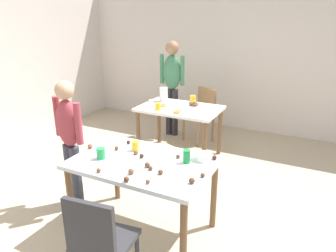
# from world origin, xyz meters

# --- Properties ---
(ground_plane) EXTENTS (6.40, 6.40, 0.00)m
(ground_plane) POSITION_xyz_m (0.00, 0.00, 0.00)
(ground_plane) COLOR tan
(wall_back) EXTENTS (6.40, 0.10, 2.60)m
(wall_back) POSITION_xyz_m (0.00, 3.20, 1.30)
(wall_back) COLOR silver
(wall_back) RESTS_ON ground_plane
(dining_table_near) EXTENTS (1.27, 0.84, 0.75)m
(dining_table_near) POSITION_xyz_m (-0.11, -0.20, 0.66)
(dining_table_near) COLOR silver
(dining_table_near) RESTS_ON ground_plane
(dining_table_far) EXTENTS (1.14, 0.76, 0.75)m
(dining_table_far) POSITION_xyz_m (-0.55, 1.55, 0.64)
(dining_table_far) COLOR white
(dining_table_far) RESTS_ON ground_plane
(chair_near_table) EXTENTS (0.44, 0.44, 0.87)m
(chair_near_table) POSITION_xyz_m (0.00, -0.99, 0.50)
(chair_near_table) COLOR #2D2D33
(chair_near_table) RESTS_ON ground_plane
(chair_far_table) EXTENTS (0.53, 0.53, 0.87)m
(chair_far_table) POSITION_xyz_m (-0.48, 2.29, 0.50)
(chair_far_table) COLOR olive
(chair_far_table) RESTS_ON ground_plane
(person_girl_near) EXTENTS (0.45, 0.27, 1.40)m
(person_girl_near) POSITION_xyz_m (-1.03, -0.15, 0.83)
(person_girl_near) COLOR #383D4C
(person_girl_near) RESTS_ON ground_plane
(person_adult_far) EXTENTS (0.45, 0.22, 1.60)m
(person_adult_far) POSITION_xyz_m (-1.04, 2.30, 0.97)
(person_adult_far) COLOR #28282D
(person_adult_far) RESTS_ON ground_plane
(mixing_bowl) EXTENTS (0.16, 0.16, 0.06)m
(mixing_bowl) POSITION_xyz_m (0.36, 0.07, 0.78)
(mixing_bowl) COLOR white
(mixing_bowl) RESTS_ON dining_table_near
(soda_can) EXTENTS (0.07, 0.07, 0.12)m
(soda_can) POSITION_xyz_m (0.26, -0.05, 0.81)
(soda_can) COLOR #198438
(soda_can) RESTS_ON dining_table_near
(fork_near) EXTENTS (0.17, 0.02, 0.01)m
(fork_near) POSITION_xyz_m (0.19, -0.22, 0.75)
(fork_near) COLOR silver
(fork_near) RESTS_ON dining_table_near
(cup_near_0) EXTENTS (0.08, 0.08, 0.10)m
(cup_near_0) POSITION_xyz_m (-0.48, -0.33, 0.80)
(cup_near_0) COLOR green
(cup_near_0) RESTS_ON dining_table_near
(cup_near_1) EXTENTS (0.07, 0.07, 0.09)m
(cup_near_1) POSITION_xyz_m (-0.29, -0.03, 0.80)
(cup_near_1) COLOR yellow
(cup_near_1) RESTS_ON dining_table_near
(cake_ball_0) EXTENTS (0.04, 0.04, 0.04)m
(cake_ball_0) POSITION_xyz_m (-0.45, 0.08, 0.77)
(cake_ball_0) COLOR #3D2319
(cake_ball_0) RESTS_ON dining_table_near
(cake_ball_1) EXTENTS (0.04, 0.04, 0.04)m
(cake_ball_1) POSITION_xyz_m (-0.33, -0.55, 0.77)
(cake_ball_1) COLOR brown
(cake_ball_1) RESTS_ON dining_table_near
(cake_ball_2) EXTENTS (0.05, 0.05, 0.05)m
(cake_ball_2) POSITION_xyz_m (-0.72, -0.19, 0.77)
(cake_ball_2) COLOR brown
(cake_ball_2) RESTS_ON dining_table_near
(cake_ball_3) EXTENTS (0.05, 0.05, 0.05)m
(cake_ball_3) POSITION_xyz_m (0.45, -0.37, 0.77)
(cake_ball_3) COLOR brown
(cake_ball_3) RESTS_ON dining_table_near
(cake_ball_4) EXTENTS (0.04, 0.04, 0.04)m
(cake_ball_4) POSITION_xyz_m (0.49, -0.24, 0.77)
(cake_ball_4) COLOR brown
(cake_ball_4) RESTS_ON dining_table_near
(cake_ball_5) EXTENTS (0.04, 0.04, 0.04)m
(cake_ball_5) POSITION_xyz_m (0.14, -0.53, 0.77)
(cake_ball_5) COLOR brown
(cake_ball_5) RESTS_ON dining_table_near
(cake_ball_6) EXTENTS (0.04, 0.04, 0.04)m
(cake_ball_6) POSITION_xyz_m (0.46, 0.12, 0.77)
(cake_ball_6) COLOR #3D2319
(cake_ball_6) RESTS_ON dining_table_near
(cake_ball_7) EXTENTS (0.05, 0.05, 0.05)m
(cake_ball_7) POSITION_xyz_m (-0.24, -0.11, 0.77)
(cake_ball_7) COLOR brown
(cake_ball_7) RESTS_ON dining_table_near
(cake_ball_8) EXTENTS (0.05, 0.05, 0.05)m
(cake_ball_8) POSITION_xyz_m (-0.01, -0.29, 0.77)
(cake_ball_8) COLOR brown
(cake_ball_8) RESTS_ON dining_table_near
(cake_ball_9) EXTENTS (0.04, 0.04, 0.04)m
(cake_ball_9) POSITION_xyz_m (0.15, 0.00, 0.77)
(cake_ball_9) COLOR brown
(cake_ball_9) RESTS_ON dining_table_near
(cake_ball_10) EXTENTS (0.05, 0.05, 0.05)m
(cake_ball_10) POSITION_xyz_m (-0.03, -0.58, 0.77)
(cake_ball_10) COLOR brown
(cake_ball_10) RESTS_ON dining_table_near
(cake_ball_11) EXTENTS (0.05, 0.05, 0.05)m
(cake_ball_11) POSITION_xyz_m (-0.06, -0.46, 0.78)
(cake_ball_11) COLOR brown
(cake_ball_11) RESTS_ON dining_table_near
(cake_ball_12) EXTENTS (0.04, 0.04, 0.04)m
(cake_ball_12) POSITION_xyz_m (-0.46, -0.10, 0.77)
(cake_ball_12) COLOR brown
(cake_ball_12) RESTS_ON dining_table_near
(cake_ball_13) EXTENTS (0.04, 0.04, 0.04)m
(cake_ball_13) POSITION_xyz_m (0.04, -0.32, 0.77)
(cake_ball_13) COLOR brown
(cake_ball_13) RESTS_ON dining_table_near
(cake_ball_14) EXTENTS (0.05, 0.05, 0.05)m
(cake_ball_14) POSITION_xyz_m (0.16, -0.35, 0.77)
(cake_ball_14) COLOR brown
(cake_ball_14) RESTS_ON dining_table_near
(cake_ball_15) EXTENTS (0.04, 0.04, 0.04)m
(cake_ball_15) POSITION_xyz_m (-0.15, -0.15, 0.77)
(cake_ball_15) COLOR #3D2319
(cake_ball_15) RESTS_ON dining_table_near
(pitcher_far) EXTENTS (0.12, 0.12, 0.21)m
(pitcher_far) POSITION_xyz_m (-0.91, 1.76, 0.85)
(pitcher_far) COLOR white
(pitcher_far) RESTS_ON dining_table_far
(cup_far_0) EXTENTS (0.08, 0.08, 0.10)m
(cup_far_0) POSITION_xyz_m (-0.49, 1.89, 0.80)
(cup_far_0) COLOR yellow
(cup_far_0) RESTS_ON dining_table_far
(cup_far_1) EXTENTS (0.08, 0.08, 0.10)m
(cup_far_1) POSITION_xyz_m (-0.76, 1.29, 0.80)
(cup_far_1) COLOR yellow
(cup_far_1) RESTS_ON dining_table_far
(donut_far_0) EXTENTS (0.10, 0.10, 0.03)m
(donut_far_0) POSITION_xyz_m (-1.06, 1.64, 0.77)
(donut_far_0) COLOR white
(donut_far_0) RESTS_ON dining_table_far
(donut_far_1) EXTENTS (0.14, 0.14, 0.04)m
(donut_far_1) POSITION_xyz_m (-0.40, 1.73, 0.77)
(donut_far_1) COLOR brown
(donut_far_1) RESTS_ON dining_table_far
(donut_far_2) EXTENTS (0.11, 0.11, 0.03)m
(donut_far_2) POSITION_xyz_m (-0.78, 1.48, 0.77)
(donut_far_2) COLOR gold
(donut_far_2) RESTS_ON dining_table_far
(donut_far_3) EXTENTS (0.11, 0.11, 0.03)m
(donut_far_3) POSITION_xyz_m (-0.47, 1.29, 0.77)
(donut_far_3) COLOR gold
(donut_far_3) RESTS_ON dining_table_far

